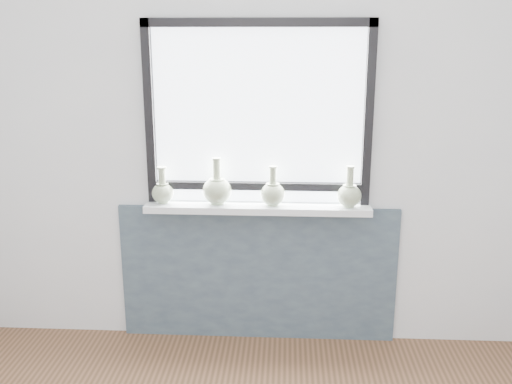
# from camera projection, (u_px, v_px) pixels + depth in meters

# --- Properties ---
(back_wall) EXTENTS (3.60, 0.02, 2.60)m
(back_wall) POSITION_uv_depth(u_px,v_px,m) (258.00, 134.00, 3.33)
(back_wall) COLOR silver
(back_wall) RESTS_ON ground
(apron_panel) EXTENTS (1.70, 0.03, 0.86)m
(apron_panel) POSITION_uv_depth(u_px,v_px,m) (258.00, 274.00, 3.53)
(apron_panel) COLOR #495D67
(apron_panel) RESTS_ON ground
(windowsill) EXTENTS (1.32, 0.18, 0.04)m
(windowsill) POSITION_uv_depth(u_px,v_px,m) (257.00, 208.00, 3.34)
(windowsill) COLOR white
(windowsill) RESTS_ON apron_panel
(window) EXTENTS (1.30, 0.06, 1.05)m
(window) POSITION_uv_depth(u_px,v_px,m) (258.00, 111.00, 3.25)
(window) COLOR black
(window) RESTS_ON windowsill
(vase_a) EXTENTS (0.13, 0.13, 0.22)m
(vase_a) POSITION_uv_depth(u_px,v_px,m) (163.00, 191.00, 3.35)
(vase_a) COLOR #A6B790
(vase_a) RESTS_ON windowsill
(vase_b) EXTENTS (0.17, 0.17, 0.28)m
(vase_b) POSITION_uv_depth(u_px,v_px,m) (217.00, 189.00, 3.33)
(vase_b) COLOR #A6B790
(vase_b) RESTS_ON windowsill
(vase_c) EXTENTS (0.14, 0.14, 0.23)m
(vase_c) POSITION_uv_depth(u_px,v_px,m) (273.00, 193.00, 3.31)
(vase_c) COLOR #A6B790
(vase_c) RESTS_ON windowsill
(vase_d) EXTENTS (0.14, 0.14, 0.24)m
(vase_d) POSITION_uv_depth(u_px,v_px,m) (349.00, 194.00, 3.28)
(vase_d) COLOR #A6B790
(vase_d) RESTS_ON windowsill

